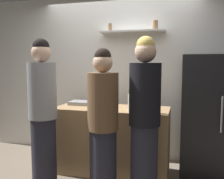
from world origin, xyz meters
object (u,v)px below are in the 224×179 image
at_px(wine_bottle_pale_glass, 131,101).
at_px(person_blonde, 145,120).
at_px(water_bottle_plastic, 151,105).
at_px(baking_pan, 81,103).
at_px(utensil_holder, 134,104).
at_px(person_brown_jacket, 103,126).
at_px(person_grey_hoodie, 43,114).
at_px(wine_bottle_green_glass, 131,97).
at_px(refrigerator, 205,115).

distance_m(wine_bottle_pale_glass, person_blonde, 0.54).
xyz_separation_m(wine_bottle_pale_glass, person_blonde, (0.25, -0.46, -0.13)).
bearing_deg(water_bottle_plastic, baking_pan, 161.19).
distance_m(baking_pan, utensil_holder, 0.81).
bearing_deg(utensil_holder, wine_bottle_pale_glass, -94.15).
bearing_deg(person_blonde, utensil_holder, -19.79).
distance_m(person_brown_jacket, person_grey_hoodie, 0.80).
relative_size(utensil_holder, person_brown_jacket, 0.13).
relative_size(baking_pan, wine_bottle_pale_glass, 1.04).
xyz_separation_m(baking_pan, wine_bottle_green_glass, (0.72, 0.10, 0.10)).
bearing_deg(person_brown_jacket, refrigerator, -109.63).
distance_m(water_bottle_plastic, person_brown_jacket, 0.67).
bearing_deg(refrigerator, wine_bottle_pale_glass, -154.05).
distance_m(wine_bottle_green_glass, person_grey_hoodie, 1.24).
height_order(refrigerator, utensil_holder, refrigerator).
relative_size(refrigerator, wine_bottle_pale_glass, 4.98).
distance_m(wine_bottle_pale_glass, person_grey_hoodie, 1.10).
bearing_deg(utensil_holder, person_brown_jacket, -106.28).
bearing_deg(person_brown_jacket, wine_bottle_pale_glass, -80.73).
relative_size(wine_bottle_pale_glass, wine_bottle_green_glass, 0.97).
xyz_separation_m(refrigerator, person_grey_hoodie, (-1.92, -0.93, 0.09)).
height_order(utensil_holder, person_grey_hoodie, person_grey_hoodie).
bearing_deg(baking_pan, refrigerator, 6.50).
height_order(baking_pan, wine_bottle_green_glass, wine_bottle_green_glass).
bearing_deg(utensil_holder, refrigerator, 18.52).
relative_size(wine_bottle_pale_glass, person_blonde, 0.18).
bearing_deg(wine_bottle_green_glass, person_blonde, -68.60).
height_order(baking_pan, water_bottle_plastic, water_bottle_plastic).
bearing_deg(person_brown_jacket, person_blonde, -139.20).
bearing_deg(baking_pan, person_blonde, -34.66).
xyz_separation_m(baking_pan, person_grey_hoodie, (-0.19, -0.74, -0.03)).
relative_size(water_bottle_plastic, person_grey_hoodie, 0.12).
bearing_deg(person_blonde, person_grey_hoodie, 49.54).
relative_size(baking_pan, person_blonde, 0.19).
xyz_separation_m(wine_bottle_pale_glass, person_brown_jacket, (-0.19, -0.56, -0.20)).
bearing_deg(baking_pan, person_brown_jacket, -53.83).
xyz_separation_m(refrigerator, person_blonde, (-0.68, -0.91, 0.09)).
bearing_deg(baking_pan, water_bottle_plastic, -18.81).
bearing_deg(baking_pan, wine_bottle_pale_glass, -18.11).
bearing_deg(person_blonde, refrigerator, -78.16).
bearing_deg(person_grey_hoodie, person_blonde, 168.13).
height_order(baking_pan, utensil_holder, utensil_holder).
bearing_deg(person_blonde, wine_bottle_green_glass, -19.90).
height_order(water_bottle_plastic, person_blonde, person_blonde).
height_order(utensil_holder, person_blonde, person_blonde).
distance_m(utensil_holder, person_grey_hoodie, 1.17).
relative_size(refrigerator, water_bottle_plastic, 7.26).
bearing_deg(baking_pan, wine_bottle_green_glass, 7.75).
distance_m(water_bottle_plastic, person_blonde, 0.37).
bearing_deg(person_brown_jacket, baking_pan, -25.31).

